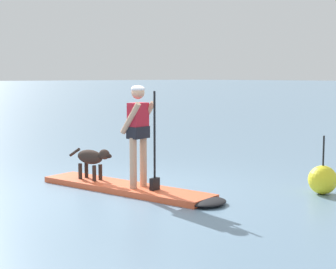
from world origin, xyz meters
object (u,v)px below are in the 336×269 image
(paddleboard, at_px, (135,190))
(dog, at_px, (92,158))
(marker_buoy, at_px, (323,180))
(person_paddler, at_px, (139,129))

(paddleboard, bearing_deg, dog, -169.37)
(paddleboard, relative_size, dog, 3.52)
(paddleboard, height_order, marker_buoy, marker_buoy)
(dog, bearing_deg, person_paddler, 10.63)
(paddleboard, height_order, person_paddler, person_paddler)
(paddleboard, bearing_deg, marker_buoy, 45.76)
(marker_buoy, bearing_deg, paddleboard, -134.24)
(person_paddler, bearing_deg, paddleboard, -169.37)
(dog, bearing_deg, paddleboard, 10.63)
(dog, height_order, marker_buoy, marker_buoy)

